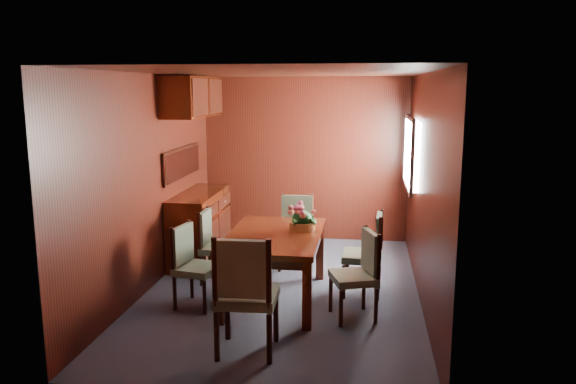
# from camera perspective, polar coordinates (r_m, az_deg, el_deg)

# --- Properties ---
(ground) EXTENTS (4.50, 4.50, 0.00)m
(ground) POSITION_cam_1_polar(r_m,az_deg,el_deg) (6.41, -0.51, -9.93)
(ground) COLOR #343746
(ground) RESTS_ON ground
(room_shell) EXTENTS (3.06, 4.52, 2.41)m
(room_shell) POSITION_cam_1_polar(r_m,az_deg,el_deg) (6.38, -1.02, 5.04)
(room_shell) COLOR black
(room_shell) RESTS_ON ground
(sideboard) EXTENTS (0.48, 1.40, 0.90)m
(sideboard) POSITION_cam_1_polar(r_m,az_deg,el_deg) (7.48, -8.90, -3.44)
(sideboard) COLOR #371106
(sideboard) RESTS_ON ground
(dining_table) EXTENTS (0.97, 1.56, 0.73)m
(dining_table) POSITION_cam_1_polar(r_m,az_deg,el_deg) (5.97, -1.34, -5.18)
(dining_table) COLOR #371106
(dining_table) RESTS_ON ground
(chair_left_near) EXTENTS (0.47, 0.48, 0.87)m
(chair_left_near) POSITION_cam_1_polar(r_m,az_deg,el_deg) (5.93, -9.80, -6.91)
(chair_left_near) COLOR black
(chair_left_near) RESTS_ON ground
(chair_left_far) EXTENTS (0.39, 0.41, 0.86)m
(chair_left_far) POSITION_cam_1_polar(r_m,az_deg,el_deg) (6.62, -7.59, -5.02)
(chair_left_far) COLOR black
(chair_left_far) RESTS_ON ground
(chair_right_near) EXTENTS (0.52, 0.53, 0.89)m
(chair_right_near) POSITION_cam_1_polar(r_m,az_deg,el_deg) (5.58, 7.34, -7.80)
(chair_right_near) COLOR black
(chair_right_near) RESTS_ON ground
(chair_right_far) EXTENTS (0.44, 0.46, 0.92)m
(chair_right_far) POSITION_cam_1_polar(r_m,az_deg,el_deg) (6.20, 8.23, -5.78)
(chair_right_far) COLOR black
(chair_right_far) RESTS_ON ground
(chair_head) EXTENTS (0.52, 0.50, 1.07)m
(chair_head) POSITION_cam_1_polar(r_m,az_deg,el_deg) (4.76, -4.39, -9.80)
(chair_head) COLOR black
(chair_head) RESTS_ON ground
(chair_foot) EXTENTS (0.45, 0.43, 0.92)m
(chair_foot) POSITION_cam_1_polar(r_m,az_deg,el_deg) (7.10, 0.86, -3.58)
(chair_foot) COLOR black
(chair_foot) RESTS_ON ground
(flower_centerpiece) EXTENTS (0.31, 0.31, 0.31)m
(flower_centerpiece) POSITION_cam_1_polar(r_m,az_deg,el_deg) (6.05, 1.45, -2.51)
(flower_centerpiece) COLOR #BD743A
(flower_centerpiece) RESTS_ON dining_table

